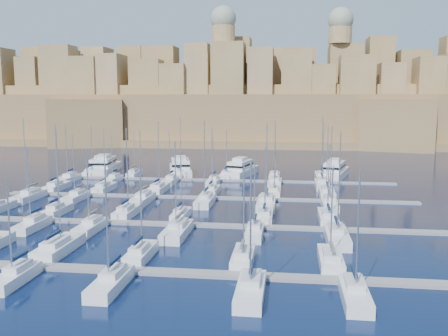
# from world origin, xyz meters

# --- Properties ---
(ground) EXTENTS (600.00, 600.00, 0.00)m
(ground) POSITION_xyz_m (0.00, 0.00, 0.00)
(ground) COLOR #030C32
(ground) RESTS_ON ground
(pontoon_near) EXTENTS (84.00, 2.00, 0.40)m
(pontoon_near) POSITION_xyz_m (0.00, -34.00, 0.20)
(pontoon_near) COLOR slate
(pontoon_near) RESTS_ON ground
(pontoon_mid_near) EXTENTS (84.00, 2.00, 0.40)m
(pontoon_mid_near) POSITION_xyz_m (0.00, -12.00, 0.20)
(pontoon_mid_near) COLOR slate
(pontoon_mid_near) RESTS_ON ground
(pontoon_mid_far) EXTENTS (84.00, 2.00, 0.40)m
(pontoon_mid_far) POSITION_xyz_m (0.00, 10.00, 0.20)
(pontoon_mid_far) COLOR slate
(pontoon_mid_far) RESTS_ON ground
(pontoon_far) EXTENTS (84.00, 2.00, 0.40)m
(pontoon_far) POSITION_xyz_m (0.00, 32.00, 0.20)
(pontoon_far) COLOR slate
(pontoon_far) RESTS_ON ground
(sailboat_2) EXTENTS (3.09, 10.31, 16.46)m
(sailboat_2) POSITION_xyz_m (-13.18, -27.97, 0.77)
(sailboat_2) COLOR white
(sailboat_2) RESTS_ON ground
(sailboat_3) EXTENTS (2.48, 8.25, 12.24)m
(sailboat_3) POSITION_xyz_m (-1.72, -28.98, 0.72)
(sailboat_3) COLOR white
(sailboat_3) RESTS_ON ground
(sailboat_4) EXTENTS (2.52, 8.41, 12.52)m
(sailboat_4) POSITION_xyz_m (11.28, -28.90, 0.72)
(sailboat_4) COLOR white
(sailboat_4) RESTS_ON ground
(sailboat_5) EXTENTS (2.74, 9.15, 12.28)m
(sailboat_5) POSITION_xyz_m (21.93, -28.54, 0.73)
(sailboat_5) COLOR white
(sailboat_5) RESTS_ON ground
(sailboat_8) EXTENTS (2.42, 8.05, 11.12)m
(sailboat_8) POSITION_xyz_m (-13.00, -38.92, 0.71)
(sailboat_8) COLOR white
(sailboat_8) RESTS_ON ground
(sailboat_9) EXTENTS (2.64, 8.80, 13.69)m
(sailboat_9) POSITION_xyz_m (-1.92, -39.29, 0.74)
(sailboat_9) COLOR white
(sailboat_9) RESTS_ON ground
(sailboat_10) EXTENTS (2.77, 9.23, 14.33)m
(sailboat_10) POSITION_xyz_m (13.02, -39.50, 0.75)
(sailboat_10) COLOR white
(sailboat_10) RESTS_ON ground
(sailboat_11) EXTENTS (2.59, 8.64, 13.77)m
(sailboat_11) POSITION_xyz_m (23.46, -39.21, 0.74)
(sailboat_11) COLOR white
(sailboat_11) RESTS_ON ground
(sailboat_13) EXTENTS (2.43, 8.11, 12.06)m
(sailboat_13) POSITION_xyz_m (-23.48, -7.05, 0.72)
(sailboat_13) COLOR white
(sailboat_13) RESTS_ON ground
(sailboat_14) EXTENTS (2.73, 9.08, 15.51)m
(sailboat_14) POSITION_xyz_m (-10.93, -6.57, 0.76)
(sailboat_14) COLOR white
(sailboat_14) RESTS_ON ground
(sailboat_15) EXTENTS (2.28, 7.61, 11.72)m
(sailboat_15) POSITION_xyz_m (-1.30, -7.30, 0.71)
(sailboat_15) COLOR white
(sailboat_15) RESTS_ON ground
(sailboat_16) EXTENTS (2.62, 8.74, 12.50)m
(sailboat_16) POSITION_xyz_m (12.85, -6.74, 0.73)
(sailboat_16) COLOR white
(sailboat_16) RESTS_ON ground
(sailboat_17) EXTENTS (2.88, 9.61, 13.17)m
(sailboat_17) POSITION_xyz_m (23.23, -6.31, 0.74)
(sailboat_17) COLOR white
(sailboat_17) RESTS_ON ground
(sailboat_19) EXTENTS (2.54, 8.47, 13.11)m
(sailboat_19) POSITION_xyz_m (-22.66, -17.13, 0.73)
(sailboat_19) COLOR white
(sailboat_19) RESTS_ON ground
(sailboat_20) EXTENTS (2.59, 8.63, 13.05)m
(sailboat_20) POSITION_xyz_m (-13.20, -17.20, 0.73)
(sailboat_20) COLOR white
(sailboat_20) RESTS_ON ground
(sailboat_21) EXTENTS (3.09, 10.30, 14.45)m
(sailboat_21) POSITION_xyz_m (0.49, -18.02, 0.76)
(sailboat_21) COLOR white
(sailboat_21) RESTS_ON ground
(sailboat_22) EXTENTS (2.45, 8.17, 11.73)m
(sailboat_22) POSITION_xyz_m (11.86, -16.98, 0.72)
(sailboat_22) COLOR white
(sailboat_22) RESTS_ON ground
(sailboat_23) EXTENTS (3.09, 10.31, 15.99)m
(sailboat_23) POSITION_xyz_m (23.65, -18.03, 0.77)
(sailboat_23) COLOR white
(sailboat_23) RESTS_ON ground
(sailboat_24) EXTENTS (2.74, 9.13, 15.00)m
(sailboat_24) POSITION_xyz_m (-34.43, 15.45, 0.75)
(sailboat_24) COLOR white
(sailboat_24) RESTS_ON ground
(sailboat_25) EXTENTS (2.72, 9.08, 13.90)m
(sailboat_25) POSITION_xyz_m (-23.42, 15.43, 0.74)
(sailboat_25) COLOR white
(sailboat_25) RESTS_ON ground
(sailboat_26) EXTENTS (2.96, 9.88, 15.53)m
(sailboat_26) POSITION_xyz_m (-11.31, 15.82, 0.76)
(sailboat_26) COLOR white
(sailboat_26) RESTS_ON ground
(sailboat_27) EXTENTS (2.59, 8.62, 14.44)m
(sailboat_27) POSITION_xyz_m (0.51, 15.20, 0.74)
(sailboat_27) COLOR white
(sailboat_27) RESTS_ON ground
(sailboat_28) EXTENTS (2.59, 8.65, 12.36)m
(sailboat_28) POSITION_xyz_m (13.78, 15.21, 0.73)
(sailboat_28) COLOR white
(sailboat_28) RESTS_ON ground
(sailboat_29) EXTENTS (3.08, 10.26, 14.77)m
(sailboat_29) POSITION_xyz_m (24.64, 16.00, 0.76)
(sailboat_29) COLOR white
(sailboat_29) RESTS_ON ground
(sailboat_30) EXTENTS (3.02, 10.06, 16.72)m
(sailboat_30) POSITION_xyz_m (-34.86, 4.09, 0.77)
(sailboat_30) COLOR white
(sailboat_30) RESTS_ON ground
(sailboat_31) EXTENTS (2.61, 8.68, 13.48)m
(sailboat_31) POSITION_xyz_m (-25.24, 4.77, 0.74)
(sailboat_31) COLOR white
(sailboat_31) RESTS_ON ground
(sailboat_32) EXTENTS (2.96, 9.88, 14.59)m
(sailboat_32) POSITION_xyz_m (-11.46, 4.18, 0.76)
(sailboat_32) COLOR white
(sailboat_32) RESTS_ON ground
(sailboat_33) EXTENTS (2.90, 9.67, 16.38)m
(sailboat_33) POSITION_xyz_m (0.94, 4.28, 0.77)
(sailboat_33) COLOR white
(sailboat_33) RESTS_ON ground
(sailboat_34) EXTENTS (3.31, 11.05, 15.89)m
(sailboat_34) POSITION_xyz_m (12.67, 3.61, 0.78)
(sailboat_34) COLOR white
(sailboat_34) RESTS_ON ground
(sailboat_35) EXTENTS (2.82, 9.39, 15.47)m
(sailboat_35) POSITION_xyz_m (24.36, 4.42, 0.76)
(sailboat_35) COLOR white
(sailboat_35) RESTS_ON ground
(sailboat_36) EXTENTS (2.47, 8.22, 13.57)m
(sailboat_36) POSITION_xyz_m (-35.07, 37.01, 0.73)
(sailboat_36) COLOR white
(sailboat_36) RESTS_ON ground
(sailboat_37) EXTENTS (2.27, 7.55, 12.01)m
(sailboat_37) POSITION_xyz_m (-23.37, 36.68, 0.72)
(sailboat_37) COLOR white
(sailboat_37) RESTS_ON ground
(sailboat_38) EXTENTS (2.78, 9.25, 15.74)m
(sailboat_38) POSITION_xyz_m (-11.22, 37.51, 0.76)
(sailboat_38) COLOR white
(sailboat_38) RESTS_ON ground
(sailboat_39) EXTENTS (2.65, 8.83, 12.60)m
(sailboat_39) POSITION_xyz_m (0.87, 37.30, 0.73)
(sailboat_39) COLOR white
(sailboat_39) RESTS_ON ground
(sailboat_40) EXTENTS (2.56, 8.55, 13.18)m
(sailboat_40) POSITION_xyz_m (13.17, 37.17, 0.73)
(sailboat_40) COLOR white
(sailboat_40) RESTS_ON ground
(sailboat_41) EXTENTS (3.04, 10.15, 16.45)m
(sailboat_41) POSITION_xyz_m (24.96, 37.95, 0.77)
(sailboat_41) COLOR white
(sailboat_41) RESTS_ON ground
(sailboat_42) EXTENTS (2.83, 9.45, 14.19)m
(sailboat_42) POSITION_xyz_m (-36.71, 26.39, 0.75)
(sailboat_42) COLOR white
(sailboat_42) RESTS_ON ground
(sailboat_43) EXTENTS (2.38, 7.92, 11.68)m
(sailboat_43) POSITION_xyz_m (-25.60, 27.14, 0.71)
(sailboat_43) COLOR white
(sailboat_43) RESTS_ON ground
(sailboat_44) EXTENTS (2.59, 8.62, 12.87)m
(sailboat_44) POSITION_xyz_m (-11.32, 26.80, 0.73)
(sailboat_44) COLOR white
(sailboat_44) RESTS_ON ground
(sailboat_45) EXTENTS (2.50, 8.35, 11.73)m
(sailboat_45) POSITION_xyz_m (-0.91, 26.93, 0.72)
(sailboat_45) COLOR white
(sailboat_45) RESTS_ON ground
(sailboat_46) EXTENTS (3.00, 10.01, 15.37)m
(sailboat_46) POSITION_xyz_m (13.58, 26.12, 0.76)
(sailboat_46) COLOR white
(sailboat_46) RESTS_ON ground
(sailboat_47) EXTENTS (3.04, 10.15, 15.20)m
(sailboat_47) POSITION_xyz_m (24.37, 26.05, 0.76)
(sailboat_47) COLOR white
(sailboat_47) RESTS_ON ground
(motor_yacht_a) EXTENTS (8.27, 20.02, 5.25)m
(motor_yacht_a) POSITION_xyz_m (-34.00, 42.84, 1.73)
(motor_yacht_a) COLOR white
(motor_yacht_a) RESTS_ON ground
(motor_yacht_b) EXTENTS (9.70, 18.75, 5.25)m
(motor_yacht_b) POSITION_xyz_m (-12.26, 42.15, 1.73)
(motor_yacht_b) COLOR white
(motor_yacht_b) RESTS_ON ground
(motor_yacht_c) EXTENTS (8.58, 16.91, 5.25)m
(motor_yacht_c) POSITION_xyz_m (4.21, 41.30, 1.73)
(motor_yacht_c) COLOR white
(motor_yacht_c) RESTS_ON ground
(motor_yacht_d) EXTENTS (9.06, 17.64, 5.25)m
(motor_yacht_d) POSITION_xyz_m (28.49, 41.63, 1.73)
(motor_yacht_d) COLOR white
(motor_yacht_d) RESTS_ON ground
(fortified_city) EXTENTS (460.00, 108.95, 59.52)m
(fortified_city) POSITION_xyz_m (-0.19, 155.26, 14.74)
(fortified_city) COLOR brown
(fortified_city) RESTS_ON ground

